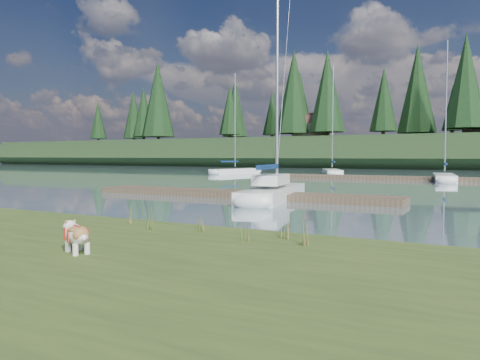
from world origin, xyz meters
The scene contains 23 objects.
ground centered at (0.00, 30.00, 0.00)m, with size 200.00×200.00×0.00m, color slate.
bank centered at (0.00, -6.00, 0.17)m, with size 60.00×9.00×0.35m, color #3A4E1E.
ridge centered at (0.00, 73.00, 2.50)m, with size 200.00×20.00×5.00m, color black.
bulldog centered at (0.77, -5.31, 0.68)m, with size 0.90×0.61×0.53m.
sailboat_main centered at (-2.05, 9.45, 0.42)m, with size 3.24×8.54×12.11m.
dock_near centered at (-4.00, 9.00, 0.15)m, with size 16.00×2.00×0.30m, color #4C3D2C.
dock_far centered at (2.00, 30.00, 0.15)m, with size 26.00×2.20×0.30m, color #4C3D2C.
sailboat_bg_0 centered at (-18.45, 35.58, 0.32)m, with size 3.21×8.00×11.40m.
sailboat_bg_1 centered at (-8.41, 38.12, 0.33)m, with size 4.52×7.86×11.77m.
sailboat_bg_2 centered at (3.55, 29.90, 0.33)m, with size 2.46×7.55×11.20m.
weed_0 centered at (0.31, -2.72, 0.57)m, with size 0.17×0.14×0.52m.
weed_1 centered at (1.36, -2.38, 0.56)m, with size 0.17×0.14×0.50m.
weed_2 centered at (3.42, -2.31, 0.66)m, with size 0.17×0.14×0.73m.
weed_3 centered at (-0.83, -2.24, 0.60)m, with size 0.17×0.14×0.59m.
weed_4 centered at (2.88, -2.99, 0.51)m, with size 0.17×0.14×0.37m.
weed_5 centered at (4.09, -2.79, 0.59)m, with size 0.17×0.14×0.58m.
mud_lip centered at (0.00, -1.60, 0.07)m, with size 60.00×0.50×0.14m, color #33281C.
conifer_0 centered at (-55.00, 67.00, 12.64)m, with size 5.72×5.72×14.15m.
conifer_1 centered at (-40.00, 71.00, 11.28)m, with size 4.40×4.40×11.30m.
conifer_2 centered at (-25.00, 68.00, 13.54)m, with size 6.60×6.60×16.05m.
conifer_3 centered at (-10.00, 72.00, 11.74)m, with size 4.84×4.84×12.25m.
conifer_4 centered at (3.00, 66.00, 13.09)m, with size 6.16×6.16×15.10m.
house_0 centered at (-22.00, 70.00, 7.31)m, with size 6.30×5.30×4.65m.
Camera 1 is at (7.16, -11.05, 2.05)m, focal length 35.00 mm.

